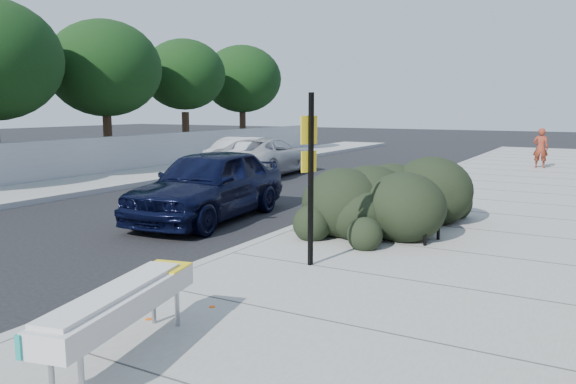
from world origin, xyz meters
The scene contains 16 objects.
ground centered at (0.00, 0.00, 0.00)m, with size 120.00×120.00×0.00m, color black.
sidewalk_far centered at (-9.50, 5.00, 0.07)m, with size 3.00×50.00×0.15m, color gray.
curb_near centered at (0.00, 5.00, 0.08)m, with size 0.22×50.00×0.17m, color #9E9E99.
curb_far centered at (-8.00, 5.00, 0.08)m, with size 0.22×50.00×0.17m, color #9E9E99.
far_wall centered at (-11.20, 5.00, 0.75)m, with size 0.30×40.00×1.50m, color #9E9E99.
tree_far_d centered at (-12.50, 9.00, 4.19)m, with size 4.60×4.60×6.16m.
tree_far_e centered at (-12.50, 14.00, 4.18)m, with size 4.00×4.00×5.90m.
tree_far_f centered at (-12.50, 19.00, 4.19)m, with size 4.40×4.40×6.07m.
bench centered at (1.47, -3.86, 0.69)m, with size 0.96×2.34×0.69m.
bike_rack centered at (2.88, 2.44, 0.72)m, with size 0.15×0.65×0.95m.
sign_post centered at (1.59, 0.01, 1.68)m, with size 0.16×0.29×2.70m.
hedge centered at (1.76, 3.38, 0.94)m, with size 2.10×4.19×1.57m, color black.
sedan_navy centered at (-2.50, 2.75, 0.84)m, with size 1.98×4.92×1.68m, color black.
wagon_silver centered at (-6.66, 10.94, 0.74)m, with size 1.57×4.50×1.48m, color #B0B1B5.
suv_silver centered at (-6.00, 10.91, 0.74)m, with size 2.44×5.29×1.47m, color #ABADB0.
pedestrian centered at (3.25, 17.54, 0.97)m, with size 0.60×0.39×1.64m, color maroon.
Camera 1 is at (5.54, -7.69, 2.63)m, focal length 35.00 mm.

